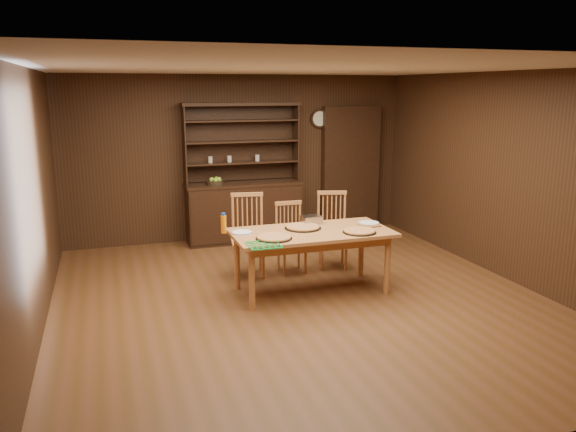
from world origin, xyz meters
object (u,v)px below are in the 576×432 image
object	(u,v)px
china_hutch	(244,204)
juice_bottle	(224,224)
chair_left	(248,232)
dining_table	(311,238)
chair_center	(290,235)
chair_right	(332,227)

from	to	relation	value
china_hutch	juice_bottle	xyz separation A→B (m)	(-0.80, -2.29, 0.27)
chair_left	juice_bottle	world-z (taller)	chair_left
dining_table	chair_left	world-z (taller)	chair_left
chair_center	chair_right	bearing A→B (deg)	3.75
china_hutch	juice_bottle	distance (m)	2.44
chair_left	chair_right	world-z (taller)	chair_left
chair_right	juice_bottle	size ratio (longest dim) A/B	4.31
dining_table	chair_center	size ratio (longest dim) A/B	2.01
china_hutch	chair_left	xyz separation A→B (m)	(-0.34, -1.64, -0.03)
chair_center	chair_right	size ratio (longest dim) A/B	0.91
china_hutch	chair_left	world-z (taller)	china_hutch
chair_right	dining_table	bearing A→B (deg)	-110.40
dining_table	chair_left	distance (m)	1.04
dining_table	juice_bottle	xyz separation A→B (m)	(-1.00, 0.23, 0.19)
dining_table	chair_center	xyz separation A→B (m)	(0.01, 0.83, -0.18)
china_hutch	chair_center	world-z (taller)	china_hutch
chair_center	dining_table	bearing A→B (deg)	-90.31
juice_bottle	chair_right	bearing A→B (deg)	21.35
dining_table	chair_left	size ratio (longest dim) A/B	1.75
chair_right	chair_left	bearing A→B (deg)	-164.94
china_hutch	dining_table	world-z (taller)	china_hutch
juice_bottle	chair_center	bearing A→B (deg)	30.72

